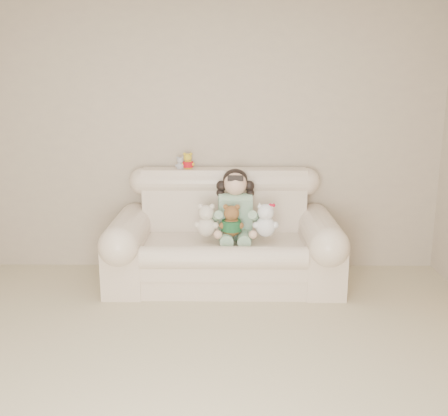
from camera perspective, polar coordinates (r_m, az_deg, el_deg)
floor at (r=3.27m, az=-3.04°, el=-21.02°), size 5.00×5.00×0.00m
wall_back at (r=5.22m, az=-1.53°, el=7.45°), size 4.50×0.00×4.50m
sofa at (r=4.87m, az=0.01°, el=-2.41°), size 2.10×0.95×1.03m
seated_child at (r=4.89m, az=1.21°, el=0.47°), size 0.42×0.50×0.66m
brown_teddy at (r=4.71m, az=0.80°, el=-1.01°), size 0.25×0.21×0.34m
white_cat at (r=4.72m, az=4.46°, el=-0.91°), size 0.27×0.23×0.36m
cream_teddy at (r=4.72m, az=-1.90°, el=-0.97°), size 0.25×0.20×0.34m
yellow_mini_bear at (r=5.11m, az=-3.88°, el=5.14°), size 0.15×0.13×0.20m
grey_mini_plush at (r=5.11m, az=-4.69°, el=4.89°), size 0.12×0.11×0.16m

